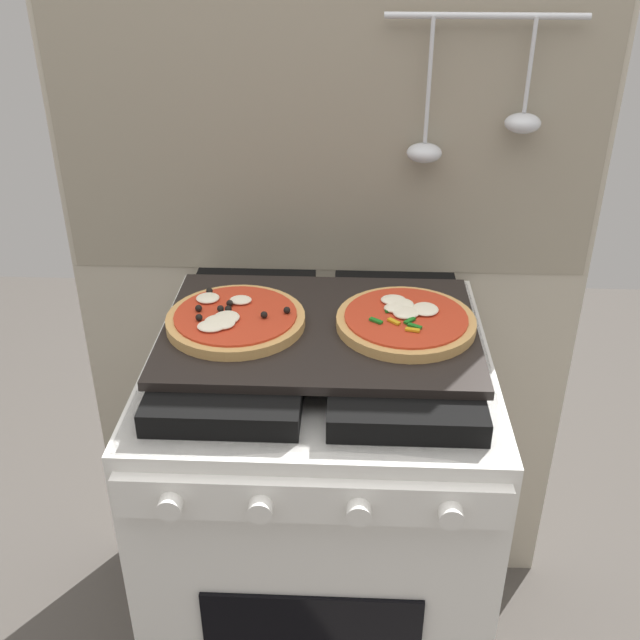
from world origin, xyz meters
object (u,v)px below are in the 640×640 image
at_px(pizza_right, 406,319).
at_px(baking_tray, 320,329).
at_px(stove, 320,525).
at_px(pizza_left, 235,319).

bearing_deg(pizza_right, baking_tray, -177.65).
bearing_deg(pizza_right, stove, -177.01).
distance_m(stove, pizza_left, 0.50).
distance_m(baking_tray, pizza_right, 0.15).
bearing_deg(stove, baking_tray, 90.00).
height_order(baking_tray, pizza_right, pizza_right).
distance_m(pizza_left, pizza_right, 0.29).
height_order(pizza_left, pizza_right, pizza_left).
distance_m(baking_tray, pizza_left, 0.15).
distance_m(stove, pizza_right, 0.50).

